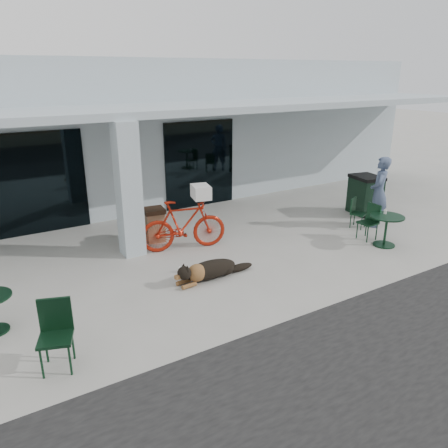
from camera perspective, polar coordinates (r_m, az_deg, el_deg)
ground at (r=9.44m, az=1.80°, el=-6.66°), size 80.00×80.00×0.00m
building at (r=16.38m, az=-14.97°, el=12.09°), size 22.00×7.00×4.50m
storefront_glass_left at (r=12.47m, az=-23.89°, el=4.76°), size 2.80×0.06×2.70m
storefront_glass_right at (r=13.97m, az=-3.17°, el=7.81°), size 2.40×0.06×2.70m
column at (r=10.24m, az=-12.36°, el=4.31°), size 0.50×0.50×3.12m
overhang at (r=11.70m, az=-8.04°, el=14.62°), size 22.00×2.80×0.18m
bicycle at (r=10.58m, az=-5.31°, el=-0.12°), size 2.17×1.06×1.26m
laundry_basket at (r=10.44m, az=-3.03°, el=4.21°), size 0.51×0.62×0.32m
dog at (r=9.19m, az=-1.76°, el=-5.83°), size 1.41×0.58×0.46m
cup_near_dog at (r=9.59m, az=-5.66°, el=-5.93°), size 0.10×0.10×0.11m
cafe_chair_near at (r=6.91m, az=-21.16°, el=-13.67°), size 0.62×0.65×1.05m
cafe_table_far at (r=11.56m, az=20.35°, el=-0.84°), size 1.10×1.10×0.77m
cafe_chair_far_a at (r=12.65m, az=17.17°, el=1.35°), size 0.51×0.53×0.84m
cafe_chair_far_b at (r=11.81m, az=18.27°, el=0.22°), size 0.47×0.43×0.93m
person at (r=12.80m, az=19.59°, el=3.95°), size 0.86×0.79×1.96m
cup_on_table at (r=11.59m, az=20.31°, el=1.50°), size 0.10×0.10×0.10m
trash_receptacle at (r=11.27m, az=-9.05°, el=-0.09°), size 0.58×0.58×0.87m
wheeled_bin at (r=13.95m, az=17.95°, el=3.65°), size 0.89×1.04×1.18m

